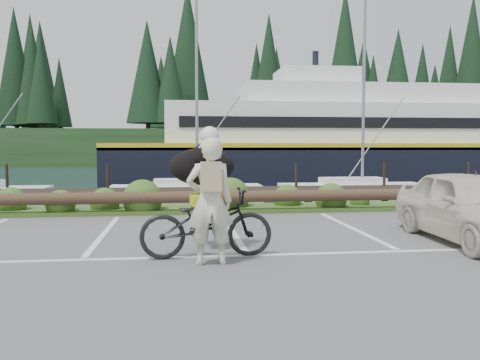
% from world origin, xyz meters
% --- Properties ---
extents(ground, '(72.00, 72.00, 0.00)m').
position_xyz_m(ground, '(0.00, 0.00, 0.00)').
color(ground, '#504F52').
extents(harbor_backdrop, '(170.00, 160.00, 30.00)m').
position_xyz_m(harbor_backdrop, '(0.39, 78.47, -0.00)').
color(harbor_backdrop, '#172837').
rests_on(harbor_backdrop, ground).
extents(vegetation_strip, '(34.00, 1.60, 0.10)m').
position_xyz_m(vegetation_strip, '(0.00, 5.30, 0.05)').
color(vegetation_strip, '#3D5B21').
rests_on(vegetation_strip, ground).
extents(log_rail, '(32.00, 0.30, 0.60)m').
position_xyz_m(log_rail, '(0.00, 4.60, 0.00)').
color(log_rail, '#443021').
rests_on(log_rail, ground).
extents(bicycle, '(2.14, 0.84, 1.10)m').
position_xyz_m(bicycle, '(-0.67, -0.45, 0.55)').
color(bicycle, black).
rests_on(bicycle, ground).
extents(cyclist, '(0.72, 0.49, 1.91)m').
position_xyz_m(cyclist, '(-0.64, -0.94, 0.95)').
color(cyclist, beige).
rests_on(cyclist, ground).
extents(dog, '(0.59, 1.13, 0.64)m').
position_xyz_m(dog, '(-0.70, 0.22, 1.42)').
color(dog, black).
rests_on(dog, bicycle).
extents(parked_car, '(1.69, 3.96, 1.33)m').
position_xyz_m(parked_car, '(4.25, 0.24, 0.67)').
color(parked_car, beige).
rests_on(parked_car, ground).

